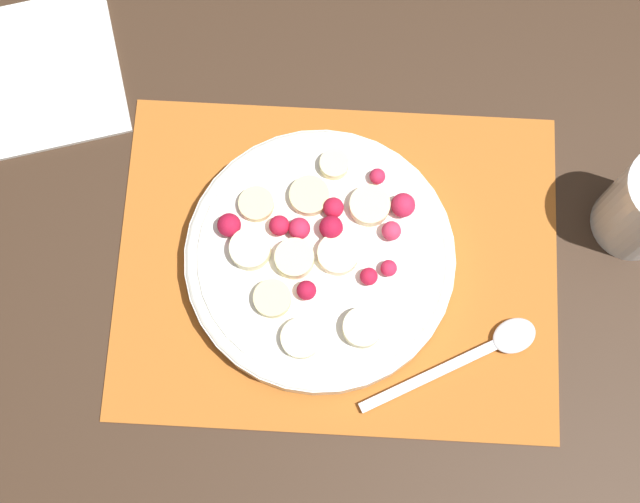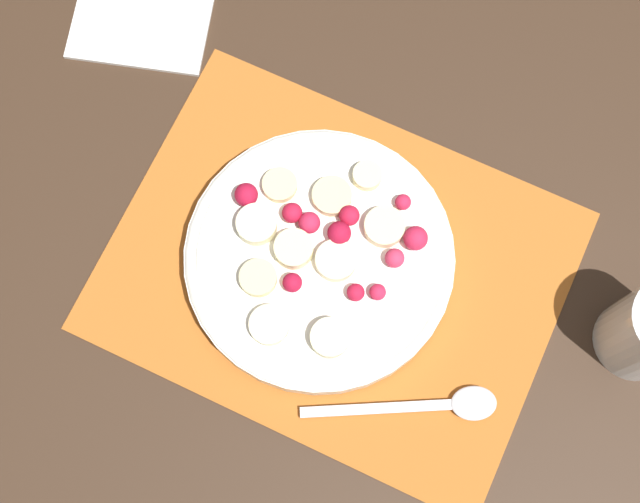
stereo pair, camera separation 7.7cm
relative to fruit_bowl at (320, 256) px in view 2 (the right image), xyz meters
The scene contains 4 objects.
ground_plane 0.03m from the fruit_bowl, behind, with size 3.00×3.00×0.00m, color #382619.
placemat 0.02m from the fruit_bowl, behind, with size 0.40×0.30×0.01m.
fruit_bowl is the anchor object (origin of this frame).
spoon 0.17m from the fruit_bowl, 153.86° to the left, with size 0.16×0.10×0.01m.
Camera 2 is at (-0.07, 0.18, 0.78)m, focal length 50.00 mm.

